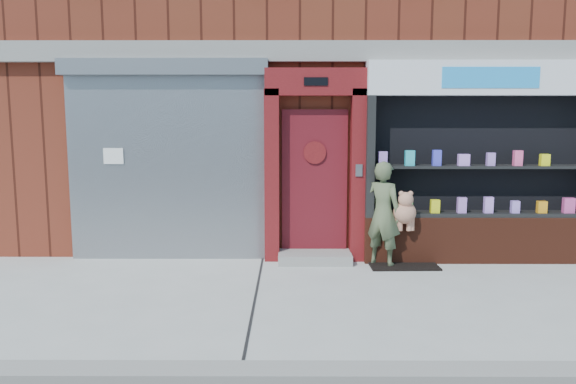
{
  "coord_description": "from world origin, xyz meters",
  "views": [
    {
      "loc": [
        -1.12,
        -6.59,
        2.22
      ],
      "look_at": [
        -1.15,
        1.0,
        1.17
      ],
      "focal_mm": 35.0,
      "sensor_mm": 36.0,
      "label": 1
    }
  ],
  "objects": [
    {
      "name": "shutter_bay",
      "position": [
        -3.0,
        1.93,
        1.72
      ],
      "size": [
        3.1,
        0.3,
        3.04
      ],
      "color": "gray",
      "rests_on": "ground"
    },
    {
      "name": "woman",
      "position": [
        0.28,
        1.54,
        0.78
      ],
      "size": [
        0.82,
        0.63,
        1.55
      ],
      "color": "#505D3D",
      "rests_on": "ground"
    },
    {
      "name": "building",
      "position": [
        -0.0,
        5.99,
        4.0
      ],
      "size": [
        12.0,
        8.16,
        8.0
      ],
      "color": "maroon",
      "rests_on": "ground"
    },
    {
      "name": "ground",
      "position": [
        0.0,
        0.0,
        0.0
      ],
      "size": [
        80.0,
        80.0,
        0.0
      ],
      "primitive_type": "plane",
      "color": "#9E9E99",
      "rests_on": "ground"
    },
    {
      "name": "doormat",
      "position": [
        0.55,
        1.55,
        0.01
      ],
      "size": [
        1.02,
        0.73,
        0.03
      ],
      "primitive_type": "cube",
      "rotation": [
        0.0,
        0.0,
        0.03
      ],
      "color": "black",
      "rests_on": "ground"
    },
    {
      "name": "red_door_bay",
      "position": [
        -0.75,
        1.86,
        1.46
      ],
      "size": [
        1.52,
        0.58,
        2.9
      ],
      "color": "#550E11",
      "rests_on": "ground"
    },
    {
      "name": "pharmacy_bay",
      "position": [
        1.75,
        1.81,
        1.37
      ],
      "size": [
        3.5,
        0.41,
        3.0
      ],
      "color": "#502013",
      "rests_on": "ground"
    },
    {
      "name": "curb",
      "position": [
        0.0,
        -2.15,
        0.06
      ],
      "size": [
        60.0,
        0.3,
        0.12
      ],
      "primitive_type": "cube",
      "color": "gray",
      "rests_on": "ground"
    }
  ]
}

